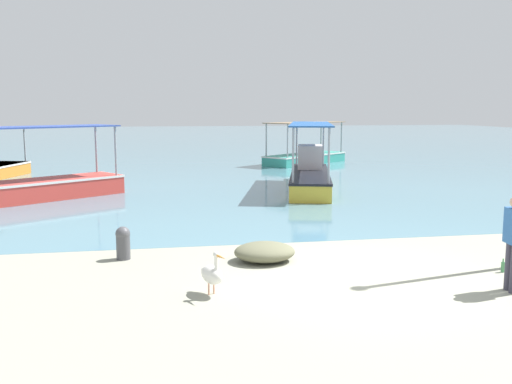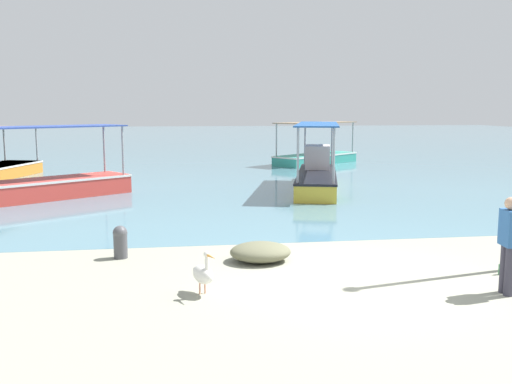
{
  "view_description": "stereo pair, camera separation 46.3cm",
  "coord_description": "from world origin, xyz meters",
  "px_view_note": "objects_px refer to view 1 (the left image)",
  "views": [
    {
      "loc": [
        -3.78,
        -9.88,
        3.16
      ],
      "look_at": [
        -1.28,
        4.13,
        1.07
      ],
      "focal_mm": 40.0,
      "sensor_mm": 36.0,
      "label": 1
    },
    {
      "loc": [
        -3.32,
        -9.95,
        3.16
      ],
      "look_at": [
        -1.28,
        4.13,
        1.07
      ],
      "focal_mm": 40.0,
      "sensor_mm": 36.0,
      "label": 2
    }
  ],
  "objects_px": {
    "fishing_boat_near_right": "(310,173)",
    "net_pile": "(265,252)",
    "fishing_boat_far_left": "(25,186)",
    "mooring_bollard": "(123,242)",
    "fishing_boat_center": "(305,155)",
    "glass_bottle": "(503,267)",
    "pelican": "(212,274)"
  },
  "relations": [
    {
      "from": "fishing_boat_near_right",
      "to": "pelican",
      "type": "height_order",
      "value": "fishing_boat_near_right"
    },
    {
      "from": "fishing_boat_center",
      "to": "fishing_boat_far_left",
      "type": "distance_m",
      "value": 17.29
    },
    {
      "from": "fishing_boat_near_right",
      "to": "mooring_bollard",
      "type": "xyz_separation_m",
      "value": [
        -6.77,
        -9.75,
        -0.24
      ]
    },
    {
      "from": "fishing_boat_far_left",
      "to": "pelican",
      "type": "xyz_separation_m",
      "value": [
        5.33,
        -11.08,
        -0.14
      ]
    },
    {
      "from": "mooring_bollard",
      "to": "fishing_boat_center",
      "type": "bearing_deg",
      "value": 64.91
    },
    {
      "from": "fishing_boat_near_right",
      "to": "pelican",
      "type": "bearing_deg",
      "value": -112.56
    },
    {
      "from": "pelican",
      "to": "glass_bottle",
      "type": "bearing_deg",
      "value": 3.73
    },
    {
      "from": "fishing_boat_far_left",
      "to": "glass_bottle",
      "type": "xyz_separation_m",
      "value": [
        11.04,
        -10.71,
        -0.41
      ]
    },
    {
      "from": "pelican",
      "to": "net_pile",
      "type": "distance_m",
      "value": 2.37
    },
    {
      "from": "fishing_boat_far_left",
      "to": "mooring_bollard",
      "type": "distance_m",
      "value": 9.2
    },
    {
      "from": "pelican",
      "to": "glass_bottle",
      "type": "relative_size",
      "value": 2.96
    },
    {
      "from": "mooring_bollard",
      "to": "net_pile",
      "type": "height_order",
      "value": "mooring_bollard"
    },
    {
      "from": "fishing_boat_near_right",
      "to": "pelican",
      "type": "distance_m",
      "value": 13.44
    },
    {
      "from": "fishing_boat_center",
      "to": "mooring_bollard",
      "type": "xyz_separation_m",
      "value": [
        -9.28,
        -19.83,
        -0.1
      ]
    },
    {
      "from": "mooring_bollard",
      "to": "glass_bottle",
      "type": "distance_m",
      "value": 7.68
    },
    {
      "from": "mooring_bollard",
      "to": "glass_bottle",
      "type": "xyz_separation_m",
      "value": [
        7.33,
        -2.29,
        -0.27
      ]
    },
    {
      "from": "fishing_boat_far_left",
      "to": "mooring_bollard",
      "type": "bearing_deg",
      "value": -66.22
    },
    {
      "from": "fishing_boat_near_right",
      "to": "fishing_boat_far_left",
      "type": "bearing_deg",
      "value": -172.78
    },
    {
      "from": "fishing_boat_center",
      "to": "glass_bottle",
      "type": "height_order",
      "value": "fishing_boat_center"
    },
    {
      "from": "fishing_boat_near_right",
      "to": "net_pile",
      "type": "distance_m",
      "value": 11.13
    },
    {
      "from": "fishing_boat_center",
      "to": "mooring_bollard",
      "type": "height_order",
      "value": "fishing_boat_center"
    },
    {
      "from": "fishing_boat_near_right",
      "to": "net_pile",
      "type": "xyz_separation_m",
      "value": [
        -3.86,
        -10.43,
        -0.41
      ]
    },
    {
      "from": "fishing_boat_center",
      "to": "fishing_boat_far_left",
      "type": "bearing_deg",
      "value": -138.72
    },
    {
      "from": "fishing_boat_center",
      "to": "mooring_bollard",
      "type": "distance_m",
      "value": 21.89
    },
    {
      "from": "fishing_boat_near_right",
      "to": "net_pile",
      "type": "height_order",
      "value": "fishing_boat_near_right"
    },
    {
      "from": "glass_bottle",
      "to": "net_pile",
      "type": "bearing_deg",
      "value": 160.03
    },
    {
      "from": "net_pile",
      "to": "fishing_boat_far_left",
      "type": "bearing_deg",
      "value": 126.02
    },
    {
      "from": "fishing_boat_near_right",
      "to": "glass_bottle",
      "type": "bearing_deg",
      "value": -87.34
    },
    {
      "from": "pelican",
      "to": "glass_bottle",
      "type": "xyz_separation_m",
      "value": [
        5.71,
        0.37,
        -0.27
      ]
    },
    {
      "from": "fishing_boat_center",
      "to": "fishing_boat_near_right",
      "type": "distance_m",
      "value": 10.39
    },
    {
      "from": "fishing_boat_center",
      "to": "net_pile",
      "type": "xyz_separation_m",
      "value": [
        -6.37,
        -20.51,
        -0.27
      ]
    },
    {
      "from": "fishing_boat_center",
      "to": "fishing_boat_near_right",
      "type": "height_order",
      "value": "fishing_boat_near_right"
    }
  ]
}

